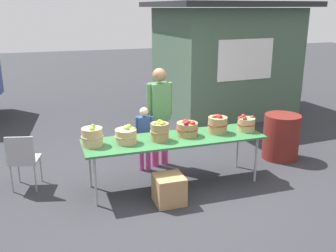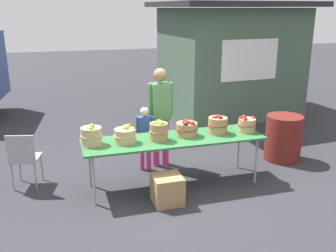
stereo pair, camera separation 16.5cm
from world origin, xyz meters
TOP-DOWN VIEW (x-y plane):
  - ground_plane at (0.00, 0.00)m, footprint 40.00×40.00m
  - market_table at (0.00, 0.00)m, footprint 2.70×0.76m
  - apple_basket_green_0 at (-1.19, 0.06)m, footprint 0.31×0.31m
  - apple_basket_green_1 at (-0.72, 0.02)m, footprint 0.33×0.33m
  - apple_basket_green_2 at (-0.24, -0.02)m, footprint 0.28×0.28m
  - apple_basket_red_0 at (0.22, 0.05)m, footprint 0.34×0.34m
  - apple_basket_red_1 at (0.72, 0.04)m, footprint 0.31×0.31m
  - apple_basket_red_2 at (1.19, -0.01)m, footprint 0.29×0.29m
  - vendor_adult at (0.02, 0.79)m, footprint 0.44×0.24m
  - child_customer at (-0.29, 0.66)m, footprint 0.28×0.19m
  - food_kiosk at (2.62, 3.69)m, footprint 3.70×3.14m
  - folding_chair at (-2.16, 0.54)m, footprint 0.49×0.49m
  - trash_barrel at (2.17, 0.43)m, footprint 0.63×0.63m
  - produce_crate at (-0.26, -0.53)m, footprint 0.40×0.40m

SIDE VIEW (x-z plane):
  - ground_plane at x=0.00m, z-range 0.00..0.00m
  - produce_crate at x=-0.26m, z-range 0.00..0.40m
  - trash_barrel at x=2.17m, z-range 0.00..0.80m
  - folding_chair at x=-2.16m, z-range 0.08..0.94m
  - child_customer at x=-0.29m, z-range 0.10..1.18m
  - market_table at x=0.00m, z-range 0.34..1.09m
  - apple_basket_green_1 at x=-0.72m, z-range 0.73..0.99m
  - apple_basket_red_0 at x=0.22m, z-range 0.73..0.99m
  - apple_basket_red_2 at x=1.19m, z-range 0.74..0.99m
  - apple_basket_red_1 at x=0.72m, z-range 0.73..1.03m
  - apple_basket_green_0 at x=-1.19m, z-range 0.73..1.04m
  - apple_basket_green_2 at x=-0.24m, z-range 0.74..1.05m
  - vendor_adult at x=0.02m, z-range 0.15..1.82m
  - food_kiosk at x=2.62m, z-range 0.01..2.75m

